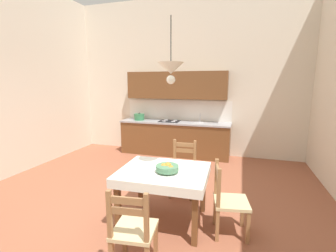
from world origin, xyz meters
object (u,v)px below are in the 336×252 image
at_px(dining_chair_kitchen_side, 183,169).
at_px(dining_chair_window_side, 228,201).
at_px(dining_table, 164,179).
at_px(fruit_bowl, 167,168).
at_px(kitchen_cabinetry, 175,123).
at_px(dining_chair_camera_side, 133,231).
at_px(pendant_lamp, 171,69).

bearing_deg(dining_chair_kitchen_side, dining_chair_window_side, -48.71).
relative_size(dining_table, dining_chair_window_side, 1.31).
bearing_deg(fruit_bowl, dining_chair_kitchen_side, 91.19).
height_order(kitchen_cabinetry, dining_chair_camera_side, kitchen_cabinetry).
height_order(dining_chair_window_side, fruit_bowl, dining_chair_window_side).
relative_size(kitchen_cabinetry, pendant_lamp, 3.62).
xyz_separation_m(kitchen_cabinetry, fruit_bowl, (0.79, -3.20, -0.04)).
height_order(dining_chair_kitchen_side, fruit_bowl, dining_chair_kitchen_side).
relative_size(dining_chair_window_side, dining_chair_kitchen_side, 1.00).
height_order(dining_table, pendant_lamp, pendant_lamp).
bearing_deg(fruit_bowl, dining_chair_window_side, 3.93).
xyz_separation_m(dining_chair_window_side, fruit_bowl, (-0.79, -0.05, 0.37)).
relative_size(dining_chair_camera_side, dining_chair_kitchen_side, 1.00).
height_order(fruit_bowl, pendant_lamp, pendant_lamp).
xyz_separation_m(dining_chair_kitchen_side, pendant_lamp, (0.06, -0.94, 1.64)).
distance_m(dining_chair_camera_side, fruit_bowl, 0.95).
distance_m(kitchen_cabinetry, fruit_bowl, 3.29).
relative_size(dining_chair_window_side, fruit_bowl, 3.10).
bearing_deg(dining_table, fruit_bowl, -45.02).
distance_m(dining_chair_window_side, dining_chair_kitchen_side, 1.22).
bearing_deg(pendant_lamp, dining_table, 160.99).
relative_size(dining_chair_window_side, pendant_lamp, 1.16).
xyz_separation_m(dining_table, pendant_lamp, (0.11, -0.04, 1.46)).
relative_size(dining_table, fruit_bowl, 4.05).
xyz_separation_m(dining_table, dining_chair_camera_side, (-0.01, -0.94, -0.17)).
bearing_deg(fruit_bowl, dining_table, 134.98).
xyz_separation_m(dining_chair_window_side, pendant_lamp, (-0.75, -0.02, 1.64)).
height_order(dining_chair_camera_side, fruit_bowl, dining_chair_camera_side).
xyz_separation_m(dining_table, fruit_bowl, (0.08, -0.08, 0.20)).
relative_size(kitchen_cabinetry, fruit_bowl, 9.72).
distance_m(kitchen_cabinetry, dining_chair_kitchen_side, 2.39).
distance_m(dining_chair_camera_side, dining_chair_kitchen_side, 1.84).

